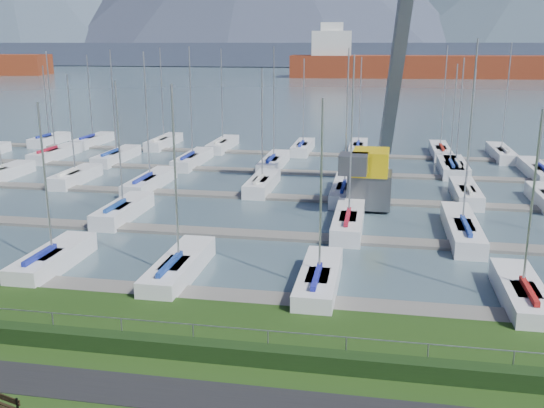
# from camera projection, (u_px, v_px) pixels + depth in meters

# --- Properties ---
(path) EXTENTS (160.00, 2.00, 0.04)m
(path) POSITION_uv_depth(u_px,v_px,m) (196.00, 396.00, 21.03)
(path) COLOR black
(path) RESTS_ON grass
(water) EXTENTS (800.00, 540.00, 0.20)m
(water) POSITION_uv_depth(u_px,v_px,m) (370.00, 71.00, 271.24)
(water) COLOR #485E69
(hedge) EXTENTS (80.00, 0.70, 0.70)m
(hedge) POSITION_uv_depth(u_px,v_px,m) (215.00, 351.00, 23.41)
(hedge) COLOR black
(hedge) RESTS_ON grass
(fence) EXTENTS (80.00, 0.04, 0.04)m
(fence) POSITION_uv_depth(u_px,v_px,m) (217.00, 327.00, 23.57)
(fence) COLOR gray
(fence) RESTS_ON grass
(foothill) EXTENTS (900.00, 80.00, 12.00)m
(foothill) POSITION_uv_depth(u_px,v_px,m) (373.00, 54.00, 336.16)
(foothill) COLOR #424960
(foothill) RESTS_ON water
(docks) EXTENTS (90.00, 41.60, 0.25)m
(docks) POSITION_uv_depth(u_px,v_px,m) (303.00, 199.00, 48.66)
(docks) COLOR slate
(docks) RESTS_ON water
(crane) EXTENTS (5.34, 13.25, 22.35)m
(crane) POSITION_uv_depth(u_px,v_px,m) (378.00, 133.00, 45.71)
(crane) COLOR #53565A
(crane) RESTS_ON water
(cargo_ship_mid) EXTENTS (98.56, 24.60, 21.50)m
(cargo_ship_mid) POSITION_uv_depth(u_px,v_px,m) (414.00, 67.00, 218.90)
(cargo_ship_mid) COLOR maroon
(cargo_ship_mid) RESTS_ON water
(sailboat_fleet) EXTENTS (75.90, 50.28, 13.60)m
(sailboat_fleet) POSITION_uv_depth(u_px,v_px,m) (293.00, 123.00, 50.64)
(sailboat_fleet) COLOR silver
(sailboat_fleet) RESTS_ON water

